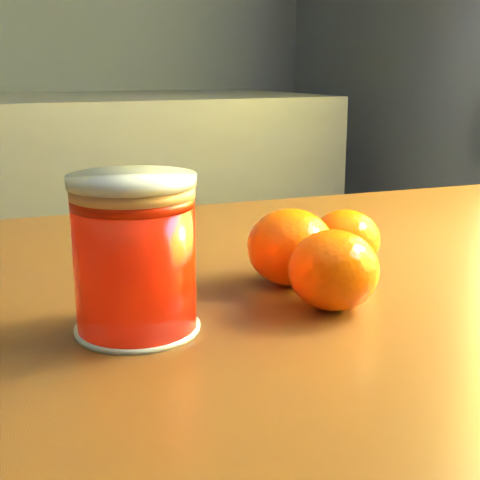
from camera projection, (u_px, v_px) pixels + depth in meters
name	position (u px, v px, depth m)	size (l,w,h in m)	color
table	(340.00, 393.00, 0.60)	(1.10, 0.80, 0.79)	brown
juice_glass	(135.00, 255.00, 0.46)	(0.09, 0.09, 0.11)	#F31904
orange_front	(290.00, 247.00, 0.57)	(0.07, 0.07, 0.07)	#FF5C05
orange_back	(346.00, 240.00, 0.61)	(0.06, 0.06, 0.06)	#FF5C05
orange_extra	(333.00, 270.00, 0.51)	(0.07, 0.07, 0.06)	#FF5C05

